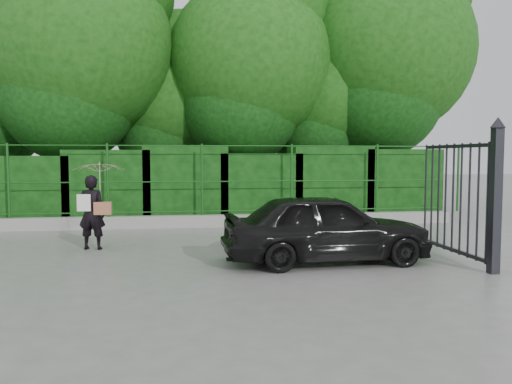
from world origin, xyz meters
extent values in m
plane|color=gray|center=(0.00, 0.00, 0.00)|extent=(80.00, 80.00, 0.00)
cube|color=#9E9E99|center=(0.00, 4.50, 0.15)|extent=(14.00, 0.25, 0.30)
cylinder|color=#174E17|center=(-4.20, 4.50, 1.20)|extent=(0.06, 0.06, 1.80)
cylinder|color=#174E17|center=(-1.90, 4.50, 1.20)|extent=(0.06, 0.06, 1.80)
cylinder|color=#174E17|center=(0.40, 4.50, 1.20)|extent=(0.06, 0.06, 1.80)
cylinder|color=#174E17|center=(2.70, 4.50, 1.20)|extent=(0.06, 0.06, 1.80)
cylinder|color=#174E17|center=(5.00, 4.50, 1.20)|extent=(0.06, 0.06, 1.80)
cylinder|color=#174E17|center=(7.30, 4.50, 1.20)|extent=(0.06, 0.06, 1.80)
cylinder|color=#174E17|center=(0.00, 4.50, 0.40)|extent=(13.60, 0.03, 0.03)
cylinder|color=#174E17|center=(0.00, 4.50, 1.15)|extent=(13.60, 0.03, 0.03)
cylinder|color=#174E17|center=(0.00, 4.50, 2.05)|extent=(13.60, 0.03, 0.03)
cube|color=black|center=(-4.00, 5.50, 0.90)|extent=(2.20, 1.20, 1.80)
cube|color=black|center=(-2.00, 5.50, 0.97)|extent=(2.20, 1.20, 1.95)
cube|color=black|center=(0.00, 5.50, 1.03)|extent=(2.20, 1.20, 2.05)
cube|color=black|center=(2.00, 5.50, 0.93)|extent=(2.20, 1.20, 1.86)
cube|color=black|center=(4.00, 5.50, 1.03)|extent=(2.20, 1.20, 2.07)
cube|color=black|center=(6.00, 5.50, 0.99)|extent=(2.20, 1.20, 1.98)
cylinder|color=black|center=(-5.50, 8.00, 1.88)|extent=(0.36, 0.36, 3.75)
sphere|color=#14470F|center=(-5.50, 8.00, 4.12)|extent=(4.50, 4.50, 4.50)
cylinder|color=black|center=(-3.00, 7.20, 2.25)|extent=(0.36, 0.36, 4.50)
sphere|color=#14470F|center=(-3.00, 7.20, 4.95)|extent=(5.40, 5.40, 5.40)
cylinder|color=black|center=(-0.50, 8.50, 1.62)|extent=(0.36, 0.36, 3.25)
sphere|color=#14470F|center=(-0.50, 8.50, 3.58)|extent=(3.90, 3.90, 3.90)
cylinder|color=black|center=(2.00, 7.50, 2.12)|extent=(0.36, 0.36, 4.25)
sphere|color=#14470F|center=(2.00, 7.50, 4.68)|extent=(5.10, 5.10, 5.10)
cylinder|color=black|center=(4.50, 8.20, 1.75)|extent=(0.36, 0.36, 3.50)
sphere|color=#14470F|center=(4.50, 8.20, 3.85)|extent=(4.20, 4.20, 4.20)
cylinder|color=black|center=(6.50, 7.80, 2.38)|extent=(0.36, 0.36, 4.75)
sphere|color=#14470F|center=(6.50, 7.80, 5.23)|extent=(5.70, 5.70, 5.70)
cube|color=#232328|center=(4.60, -1.20, 1.10)|extent=(0.14, 0.14, 2.20)
cone|color=#232328|center=(4.60, -1.20, 2.28)|extent=(0.22, 0.22, 0.16)
cube|color=#232328|center=(4.60, -0.05, 0.15)|extent=(0.05, 2.00, 0.06)
cube|color=#232328|center=(4.60, -0.05, 1.95)|extent=(0.05, 2.00, 0.06)
cylinder|color=#232328|center=(4.60, -1.00, 1.05)|extent=(0.04, 0.04, 1.90)
cylinder|color=#232328|center=(4.60, -0.75, 1.05)|extent=(0.04, 0.04, 1.90)
cylinder|color=#232328|center=(4.60, -0.50, 1.05)|extent=(0.04, 0.04, 1.90)
cylinder|color=#232328|center=(4.60, -0.25, 1.05)|extent=(0.04, 0.04, 1.90)
cylinder|color=#232328|center=(4.60, 0.00, 1.05)|extent=(0.04, 0.04, 1.90)
cylinder|color=#232328|center=(4.60, 0.25, 1.05)|extent=(0.04, 0.04, 1.90)
cylinder|color=#232328|center=(4.60, 0.50, 1.05)|extent=(0.04, 0.04, 1.90)
cylinder|color=#232328|center=(4.60, 0.75, 1.05)|extent=(0.04, 0.04, 1.90)
cylinder|color=#232328|center=(4.60, 1.00, 1.05)|extent=(0.04, 0.04, 1.90)
imported|color=black|center=(-1.79, 1.73, 0.71)|extent=(0.57, 0.42, 1.43)
imported|color=beige|center=(-1.64, 1.78, 1.25)|extent=(0.95, 0.97, 0.87)
cube|color=#A26245|center=(-1.57, 1.65, 0.80)|extent=(0.32, 0.15, 0.24)
cube|color=white|center=(-1.91, 1.61, 0.91)|extent=(0.25, 0.02, 0.32)
imported|color=black|center=(2.31, -0.04, 0.59)|extent=(3.52, 1.56, 1.18)
camera|label=1|loc=(-0.01, -8.08, 1.76)|focal=35.00mm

